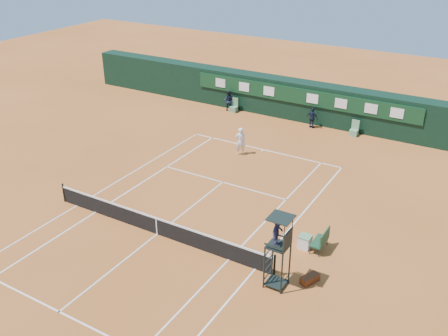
# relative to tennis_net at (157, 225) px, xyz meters

# --- Properties ---
(ground) EXTENTS (90.00, 90.00, 0.00)m
(ground) POSITION_rel_tennis_net_xyz_m (0.00, 0.00, -0.51)
(ground) COLOR #B9642B
(ground) RESTS_ON ground
(court_lines) EXTENTS (11.05, 23.85, 0.01)m
(court_lines) POSITION_rel_tennis_net_xyz_m (0.00, 0.00, -0.50)
(court_lines) COLOR white
(court_lines) RESTS_ON ground
(tennis_net) EXTENTS (12.90, 0.10, 1.10)m
(tennis_net) POSITION_rel_tennis_net_xyz_m (0.00, 0.00, 0.00)
(tennis_net) COLOR black
(tennis_net) RESTS_ON ground
(back_wall) EXTENTS (40.00, 1.65, 3.00)m
(back_wall) POSITION_rel_tennis_net_xyz_m (0.00, 18.74, 1.00)
(back_wall) COLOR black
(back_wall) RESTS_ON ground
(linesman_chair_left) EXTENTS (0.55, 0.50, 1.15)m
(linesman_chair_left) POSITION_rel_tennis_net_xyz_m (-5.50, 17.48, -0.19)
(linesman_chair_left) COLOR #5A8963
(linesman_chair_left) RESTS_ON ground
(linesman_chair_right) EXTENTS (0.55, 0.50, 1.15)m
(linesman_chair_right) POSITION_rel_tennis_net_xyz_m (4.50, 17.48, -0.19)
(linesman_chair_right) COLOR #62966F
(linesman_chair_right) RESTS_ON ground
(umpire_chair) EXTENTS (0.96, 0.95, 3.42)m
(umpire_chair) POSITION_rel_tennis_net_xyz_m (6.73, -0.54, 1.95)
(umpire_chair) COLOR black
(umpire_chair) RESTS_ON ground
(player_bench) EXTENTS (0.56, 1.20, 1.10)m
(player_bench) POSITION_rel_tennis_net_xyz_m (7.49, 2.85, 0.09)
(player_bench) COLOR #183D26
(player_bench) RESTS_ON ground
(tennis_bag) EXTENTS (0.70, 0.96, 0.33)m
(tennis_bag) POSITION_rel_tennis_net_xyz_m (7.91, 0.39, -0.34)
(tennis_bag) COLOR black
(tennis_bag) RESTS_ON ground
(cooler) EXTENTS (0.57, 0.57, 0.65)m
(cooler) POSITION_rel_tennis_net_xyz_m (6.74, 2.67, -0.18)
(cooler) COLOR white
(cooler) RESTS_ON ground
(tennis_ball) EXTENTS (0.08, 0.08, 0.08)m
(tennis_ball) POSITION_rel_tennis_net_xyz_m (3.12, 8.11, -0.47)
(tennis_ball) COLOR yellow
(tennis_ball) RESTS_ON ground
(player) EXTENTS (0.83, 0.78, 1.90)m
(player) POSITION_rel_tennis_net_xyz_m (-1.04, 10.44, 0.44)
(player) COLOR white
(player) RESTS_ON ground
(ball_kid_left) EXTENTS (0.96, 0.82, 1.69)m
(ball_kid_left) POSITION_rel_tennis_net_xyz_m (-6.05, 17.55, 0.34)
(ball_kid_left) COLOR black
(ball_kid_left) RESTS_ON ground
(ball_kid_right) EXTENTS (0.99, 0.56, 1.59)m
(ball_kid_right) POSITION_rel_tennis_net_xyz_m (1.30, 17.37, 0.29)
(ball_kid_right) COLOR black
(ball_kid_right) RESTS_ON ground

